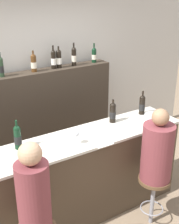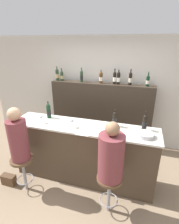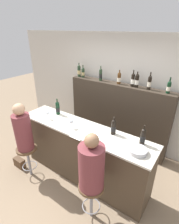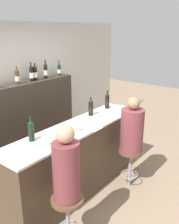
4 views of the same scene
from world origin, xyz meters
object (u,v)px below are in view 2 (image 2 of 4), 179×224
object	(u,v)px
wine_bottle_backbar_5	(118,78)
metal_bowl	(145,135)
guest_seated_left	(18,137)
wine_glass_1	(72,121)
wine_bottle_counter_2	(145,122)
wine_bottle_backbar_3	(101,78)
wine_bottle_backbar_0	(57,75)
wine_bottle_backbar_1	(62,76)
bar_stool_right	(109,185)
wine_bottle_backbar_4	(115,78)
wine_bottle_counter_1	(115,119)
wine_bottle_counter_0	(49,111)
guest_seated_right	(111,155)
wine_bottle_backbar_6	(130,79)
handbag	(9,180)
wine_bottle_backbar_2	(82,76)
bar_stool_left	(23,165)
wine_bottle_backbar_7	(148,81)
wine_glass_0	(41,117)

from	to	relation	value
wine_bottle_backbar_5	metal_bowl	distance (m)	1.65
guest_seated_left	wine_glass_1	bearing A→B (deg)	34.05
wine_bottle_counter_2	wine_bottle_backbar_3	bearing A→B (deg)	130.81
wine_bottle_backbar_0	wine_bottle_backbar_1	distance (m)	0.13
wine_bottle_counter_2	bar_stool_right	bearing A→B (deg)	-118.80
wine_bottle_backbar_4	wine_bottle_counter_1	bearing A→B (deg)	-79.37
wine_bottle_backbar_5	wine_bottle_backbar_1	bearing A→B (deg)	180.00
wine_bottle_counter_0	guest_seated_left	size ratio (longest dim) A/B	0.37
wine_bottle_counter_0	guest_seated_right	world-z (taller)	guest_seated_right
wine_bottle_backbar_6	guest_seated_left	xyz separation A→B (m)	(-1.52, -1.92, -0.65)
wine_bottle_backbar_5	guest_seated_left	bearing A→B (deg)	-123.41
wine_bottle_counter_2	handbag	world-z (taller)	wine_bottle_counter_2
wine_bottle_counter_0	wine_bottle_backbar_1	bearing A→B (deg)	102.25
wine_bottle_backbar_1	wine_bottle_backbar_6	bearing A→B (deg)	0.00
wine_glass_1	bar_stool_right	xyz separation A→B (m)	(0.76, -0.49, -0.71)
wine_bottle_backbar_1	wine_bottle_backbar_3	xyz separation A→B (m)	(0.98, 0.00, 0.01)
wine_bottle_backbar_2	bar_stool_left	distance (m)	2.29
wine_bottle_backbar_0	bar_stool_right	world-z (taller)	wine_bottle_backbar_0
wine_bottle_counter_0	wine_bottle_backbar_2	bearing A→B (deg)	78.03
wine_glass_1	guest_seated_right	world-z (taller)	guest_seated_right
wine_bottle_backbar_2	handbag	world-z (taller)	wine_bottle_backbar_2
wine_bottle_backbar_7	guest_seated_right	bearing A→B (deg)	-101.97
wine_bottle_counter_0	wine_bottle_backbar_4	size ratio (longest dim) A/B	0.97
wine_bottle_counter_2	guest_seated_left	size ratio (longest dim) A/B	0.36
wine_bottle_counter_0	wine_glass_1	distance (m)	0.62
wine_bottle_backbar_4	wine_glass_1	world-z (taller)	wine_bottle_backbar_4
wine_bottle_backbar_5	wine_glass_1	xyz separation A→B (m)	(-0.55, -1.43, -0.48)
bar_stool_left	bar_stool_right	distance (m)	1.48
wine_bottle_counter_1	handbag	bearing A→B (deg)	-157.36
guest_seated_left	wine_bottle_counter_0	bearing A→B (deg)	78.67
wine_bottle_backbar_6	handbag	distance (m)	3.14
bar_stool_left	handbag	distance (m)	0.55
wine_bottle_backbar_4	bar_stool_left	world-z (taller)	wine_bottle_backbar_4
wine_bottle_backbar_4	wine_glass_1	distance (m)	1.58
wine_bottle_backbar_6	wine_bottle_backbar_0	bearing A→B (deg)	180.00
wine_bottle_counter_0	wine_bottle_backbar_7	distance (m)	2.15
wine_bottle_backbar_2	wine_glass_1	size ratio (longest dim) A/B	2.00
wine_bottle_backbar_1	wine_bottle_backbar_4	size ratio (longest dim) A/B	0.87
wine_bottle_counter_1	handbag	world-z (taller)	wine_bottle_counter_1
wine_bottle_backbar_6	wine_bottle_backbar_2	bearing A→B (deg)	180.00
wine_bottle_backbar_1	guest_seated_left	world-z (taller)	wine_bottle_backbar_1
wine_bottle_backbar_3	bar_stool_right	world-z (taller)	wine_bottle_backbar_3
wine_bottle_backbar_2	bar_stool_left	xyz separation A→B (m)	(-0.40, -1.92, -1.19)
wine_bottle_counter_0	wine_bottle_backbar_2	size ratio (longest dim) A/B	0.99
wine_bottle_backbar_0	handbag	world-z (taller)	wine_bottle_backbar_0
wine_bottle_counter_0	wine_bottle_counter_2	xyz separation A→B (m)	(1.74, 0.00, -0.00)
wine_bottle_counter_1	wine_bottle_counter_2	xyz separation A→B (m)	(0.49, 0.00, 0.00)
handbag	wine_bottle_backbar_4	bearing A→B (deg)	51.11
wine_glass_0	wine_bottle_counter_2	bearing A→B (deg)	8.17
wine_bottle_backbar_6	guest_seated_left	size ratio (longest dim) A/B	0.38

